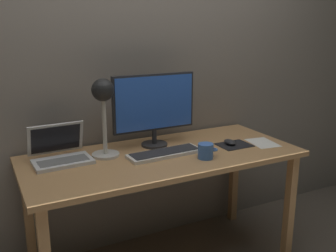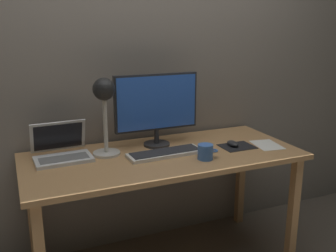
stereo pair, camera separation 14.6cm
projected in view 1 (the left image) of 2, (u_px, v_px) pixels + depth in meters
The scene contains 10 objects.
back_wall at pixel (135, 52), 2.43m from camera, with size 4.80×0.06×2.60m, color gray.
desk at pixel (163, 167), 2.26m from camera, with size 1.60×0.70×0.74m.
monitor at pixel (154, 105), 2.32m from camera, with size 0.52×0.16×0.45m.
keyboard_main at pixel (165, 153), 2.21m from camera, with size 0.45×0.16×0.03m.
laptop at pixel (59, 150), 2.12m from camera, with size 0.32×0.27×0.20m.
desk_lamp at pixel (103, 102), 2.12m from camera, with size 0.16×0.16×0.45m.
mousepad at pixel (234, 145), 2.39m from camera, with size 0.20×0.16×0.00m, color black.
mouse at pixel (230, 142), 2.39m from camera, with size 0.06×0.10×0.03m, color #28282B.
coffee_mug at pixel (206, 151), 2.16m from camera, with size 0.12×0.09×0.09m.
paper_sheet_near_mouse at pixel (263, 143), 2.44m from camera, with size 0.15×0.21×0.00m, color white.
Camera 1 is at (-0.94, -1.90, 1.48)m, focal length 41.15 mm.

